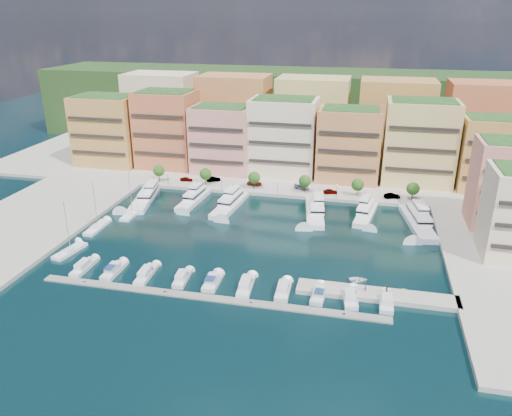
# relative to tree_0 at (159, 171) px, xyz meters

# --- Properties ---
(ground) EXTENTS (400.00, 400.00, 0.00)m
(ground) POSITION_rel_tree_0_xyz_m (40.00, -33.50, -4.74)
(ground) COLOR black
(ground) RESTS_ON ground
(north_quay) EXTENTS (220.00, 64.00, 2.00)m
(north_quay) POSITION_rel_tree_0_xyz_m (40.00, 28.50, -4.74)
(north_quay) COLOR #9E998E
(north_quay) RESTS_ON ground
(west_quay) EXTENTS (34.00, 76.00, 2.00)m
(west_quay) POSITION_rel_tree_0_xyz_m (-22.00, -41.50, -4.74)
(west_quay) COLOR #9E998E
(west_quay) RESTS_ON ground
(hillside) EXTENTS (240.00, 40.00, 58.00)m
(hillside) POSITION_rel_tree_0_xyz_m (40.00, 76.50, -4.74)
(hillside) COLOR black
(hillside) RESTS_ON ground
(south_pontoon) EXTENTS (72.00, 2.20, 0.35)m
(south_pontoon) POSITION_rel_tree_0_xyz_m (37.00, -63.50, -4.74)
(south_pontoon) COLOR gray
(south_pontoon) RESTS_ON ground
(finger_pier) EXTENTS (32.00, 5.00, 2.00)m
(finger_pier) POSITION_rel_tree_0_xyz_m (70.00, -55.50, -4.74)
(finger_pier) COLOR #9E998E
(finger_pier) RESTS_ON ground
(apartment_0) EXTENTS (22.00, 16.50, 24.80)m
(apartment_0) POSITION_rel_tree_0_xyz_m (-26.00, 16.49, 8.57)
(apartment_0) COLOR #C18F46
(apartment_0) RESTS_ON north_quay
(apartment_1) EXTENTS (20.00, 16.50, 26.80)m
(apartment_1) POSITION_rel_tree_0_xyz_m (-4.00, 18.49, 9.57)
(apartment_1) COLOR #B05C3A
(apartment_1) RESTS_ON north_quay
(apartment_2) EXTENTS (20.00, 15.50, 22.80)m
(apartment_2) POSITION_rel_tree_0_xyz_m (17.00, 16.49, 7.57)
(apartment_2) COLOR tan
(apartment_2) RESTS_ON north_quay
(apartment_3) EXTENTS (22.00, 16.50, 25.80)m
(apartment_3) POSITION_rel_tree_0_xyz_m (38.00, 18.49, 9.07)
(apartment_3) COLOR #F6DDBE
(apartment_3) RESTS_ON north_quay
(apartment_4) EXTENTS (20.00, 15.50, 23.80)m
(apartment_4) POSITION_rel_tree_0_xyz_m (60.00, 16.49, 8.07)
(apartment_4) COLOR #B96D45
(apartment_4) RESTS_ON north_quay
(apartment_5) EXTENTS (22.00, 16.50, 26.80)m
(apartment_5) POSITION_rel_tree_0_xyz_m (82.00, 18.49, 9.57)
(apartment_5) COLOR #E2C777
(apartment_5) RESTS_ON north_quay
(apartment_6) EXTENTS (20.00, 15.50, 22.80)m
(apartment_6) POSITION_rel_tree_0_xyz_m (104.00, 16.49, 7.57)
(apartment_6) COLOR #C18F46
(apartment_6) RESTS_ON north_quay
(apartment_east_a) EXTENTS (18.00, 14.50, 22.80)m
(apartment_east_a) POSITION_rel_tree_0_xyz_m (102.00, -13.51, 7.57)
(apartment_east_a) COLOR tan
(apartment_east_a) RESTS_ON east_quay
(backblock_0) EXTENTS (26.00, 18.00, 30.00)m
(backblock_0) POSITION_rel_tree_0_xyz_m (-15.00, 40.50, 11.26)
(backblock_0) COLOR #F6DDBE
(backblock_0) RESTS_ON north_quay
(backblock_1) EXTENTS (26.00, 18.00, 30.00)m
(backblock_1) POSITION_rel_tree_0_xyz_m (15.00, 40.50, 11.26)
(backblock_1) COLOR #B96D45
(backblock_1) RESTS_ON north_quay
(backblock_2) EXTENTS (26.00, 18.00, 30.00)m
(backblock_2) POSITION_rel_tree_0_xyz_m (45.00, 40.50, 11.26)
(backblock_2) COLOR #E2C777
(backblock_2) RESTS_ON north_quay
(backblock_3) EXTENTS (26.00, 18.00, 30.00)m
(backblock_3) POSITION_rel_tree_0_xyz_m (75.00, 40.50, 11.26)
(backblock_3) COLOR #C18F46
(backblock_3) RESTS_ON north_quay
(backblock_4) EXTENTS (26.00, 18.00, 30.00)m
(backblock_4) POSITION_rel_tree_0_xyz_m (105.00, 40.50, 11.26)
(backblock_4) COLOR #B05C3A
(backblock_4) RESTS_ON north_quay
(tree_0) EXTENTS (3.80, 3.80, 5.65)m
(tree_0) POSITION_rel_tree_0_xyz_m (0.00, 0.00, 0.00)
(tree_0) COLOR #473323
(tree_0) RESTS_ON north_quay
(tree_1) EXTENTS (3.80, 3.80, 5.65)m
(tree_1) POSITION_rel_tree_0_xyz_m (16.00, 0.00, 0.00)
(tree_1) COLOR #473323
(tree_1) RESTS_ON north_quay
(tree_2) EXTENTS (3.80, 3.80, 5.65)m
(tree_2) POSITION_rel_tree_0_xyz_m (32.00, 0.00, 0.00)
(tree_2) COLOR #473323
(tree_2) RESTS_ON north_quay
(tree_3) EXTENTS (3.80, 3.80, 5.65)m
(tree_3) POSITION_rel_tree_0_xyz_m (48.00, 0.00, 0.00)
(tree_3) COLOR #473323
(tree_3) RESTS_ON north_quay
(tree_4) EXTENTS (3.80, 3.80, 5.65)m
(tree_4) POSITION_rel_tree_0_xyz_m (64.00, 0.00, 0.00)
(tree_4) COLOR #473323
(tree_4) RESTS_ON north_quay
(tree_5) EXTENTS (3.80, 3.80, 5.65)m
(tree_5) POSITION_rel_tree_0_xyz_m (80.00, 0.00, 0.00)
(tree_5) COLOR #473323
(tree_5) RESTS_ON north_quay
(lamppost_0) EXTENTS (0.30, 0.30, 4.20)m
(lamppost_0) POSITION_rel_tree_0_xyz_m (4.00, -2.30, -0.92)
(lamppost_0) COLOR black
(lamppost_0) RESTS_ON north_quay
(lamppost_1) EXTENTS (0.30, 0.30, 4.20)m
(lamppost_1) POSITION_rel_tree_0_xyz_m (22.00, -2.30, -0.92)
(lamppost_1) COLOR black
(lamppost_1) RESTS_ON north_quay
(lamppost_2) EXTENTS (0.30, 0.30, 4.20)m
(lamppost_2) POSITION_rel_tree_0_xyz_m (40.00, -2.30, -0.92)
(lamppost_2) COLOR black
(lamppost_2) RESTS_ON north_quay
(lamppost_3) EXTENTS (0.30, 0.30, 4.20)m
(lamppost_3) POSITION_rel_tree_0_xyz_m (58.00, -2.30, -0.92)
(lamppost_3) COLOR black
(lamppost_3) RESTS_ON north_quay
(lamppost_4) EXTENTS (0.30, 0.30, 4.20)m
(lamppost_4) POSITION_rel_tree_0_xyz_m (76.00, -2.30, -0.92)
(lamppost_4) COLOR black
(lamppost_4) RESTS_ON north_quay
(yacht_0) EXTENTS (8.73, 22.31, 7.30)m
(yacht_0) POSITION_rel_tree_0_xyz_m (1.65, -14.50, -3.53)
(yacht_0) COLOR white
(yacht_0) RESTS_ON ground
(yacht_1) EXTENTS (5.29, 18.28, 7.30)m
(yacht_1) POSITION_rel_tree_0_xyz_m (16.45, -12.81, -3.65)
(yacht_1) COLOR white
(yacht_1) RESTS_ON ground
(yacht_2) EXTENTS (6.60, 21.27, 7.30)m
(yacht_2) POSITION_rel_tree_0_xyz_m (28.16, -14.09, -3.53)
(yacht_2) COLOR white
(yacht_2) RESTS_ON ground
(yacht_4) EXTENTS (7.74, 21.97, 7.30)m
(yacht_4) POSITION_rel_tree_0_xyz_m (52.90, -14.41, -3.65)
(yacht_4) COLOR white
(yacht_4) RESTS_ON ground
(yacht_5) EXTENTS (6.64, 18.37, 7.30)m
(yacht_5) POSITION_rel_tree_0_xyz_m (66.94, -12.73, -3.53)
(yacht_5) COLOR white
(yacht_5) RESTS_ON ground
(yacht_6) EXTENTS (8.93, 24.24, 7.30)m
(yacht_6) POSITION_rel_tree_0_xyz_m (80.51, -15.39, -3.53)
(yacht_6) COLOR white
(yacht_6) RESTS_ON ground
(cruiser_0) EXTENTS (2.44, 8.54, 2.55)m
(cruiser_0) POSITION_rel_tree_0_xyz_m (6.62, -58.09, -4.20)
(cruiser_0) COLOR silver
(cruiser_0) RESTS_ON ground
(cruiser_1) EXTENTS (2.66, 8.07, 2.66)m
(cruiser_1) POSITION_rel_tree_0_xyz_m (13.86, -58.11, -4.17)
(cruiser_1) COLOR silver
(cruiser_1) RESTS_ON ground
(cruiser_2) EXTENTS (2.86, 9.10, 2.55)m
(cruiser_2) POSITION_rel_tree_0_xyz_m (21.47, -58.10, -4.20)
(cruiser_2) COLOR silver
(cruiser_2) RESTS_ON ground
(cruiser_3) EXTENTS (3.00, 7.39, 2.55)m
(cruiser_3) POSITION_rel_tree_0_xyz_m (29.67, -58.08, -4.20)
(cruiser_3) COLOR silver
(cruiser_3) RESTS_ON ground
(cruiser_4) EXTENTS (2.99, 7.38, 2.66)m
(cruiser_4) POSITION_rel_tree_0_xyz_m (36.45, -58.10, -4.17)
(cruiser_4) COLOR silver
(cruiser_4) RESTS_ON ground
(cruiser_5) EXTENTS (3.23, 8.94, 2.55)m
(cruiser_5) POSITION_rel_tree_0_xyz_m (43.64, -58.10, -4.20)
(cruiser_5) COLOR silver
(cruiser_5) RESTS_ON ground
(cruiser_6) EXTENTS (3.00, 7.78, 2.55)m
(cruiser_6) POSITION_rel_tree_0_xyz_m (51.47, -58.08, -4.20)
(cruiser_6) COLOR silver
(cruiser_6) RESTS_ON ground
(cruiser_7) EXTENTS (3.07, 7.45, 2.66)m
(cruiser_7) POSITION_rel_tree_0_xyz_m (58.76, -58.10, -4.17)
(cruiser_7) COLOR silver
(cruiser_7) RESTS_ON ground
(cruiser_8) EXTENTS (3.62, 7.88, 2.55)m
(cruiser_8) POSITION_rel_tree_0_xyz_m (64.87, -58.08, -4.20)
(cruiser_8) COLOR silver
(cruiser_8) RESTS_ON ground
(cruiser_9) EXTENTS (2.69, 7.19, 2.55)m
(cruiser_9) POSITION_rel_tree_0_xyz_m (71.87, -58.08, -4.20)
(cruiser_9) COLOR silver
(cruiser_9) RESTS_ON ground
(sailboat_1) EXTENTS (2.99, 9.93, 13.20)m
(sailboat_1) POSITION_rel_tree_0_xyz_m (-1.81, -37.53, -4.44)
(sailboat_1) COLOR white
(sailboat_1) RESTS_ON ground
(sailboat_2) EXTENTS (2.82, 9.73, 13.20)m
(sailboat_2) POSITION_rel_tree_0_xyz_m (2.89, -26.86, -4.43)
(sailboat_2) COLOR white
(sailboat_2) RESTS_ON ground
(sailboat_0) EXTENTS (4.43, 9.70, 13.20)m
(sailboat_0) POSITION_rel_tree_0_xyz_m (-1.04, -51.44, -4.43)
(sailboat_0) COLOR white
(sailboat_0) RESTS_ON ground
(tender_3) EXTENTS (1.94, 1.80, 0.83)m
(tender_3) POSITION_rel_tree_0_xyz_m (75.26, -52.12, -4.33)
(tender_3) COLOR #F1EBB9
(tender_3) RESTS_ON ground
(tender_2) EXTENTS (4.31, 3.39, 0.81)m
(tender_2) POSITION_rel_tree_0_xyz_m (66.17, -49.99, -4.34)
(tender_2) COLOR white
(tender_2) RESTS_ON ground
(car_0) EXTENTS (4.28, 2.02, 1.42)m
(car_0) POSITION_rel_tree_0_xyz_m (8.47, 2.41, -3.04)
(car_0) COLOR gray
(car_0) RESTS_ON north_quay
(car_1) EXTENTS (4.84, 3.32, 1.51)m
(car_1) POSITION_rel_tree_0_xyz_m (17.29, 4.19, -2.99)
(car_1) COLOR gray
(car_1) RESTS_ON north_quay
(car_2) EXTENTS (4.92, 2.40, 1.35)m
(car_2) POSITION_rel_tree_0_xyz_m (31.35, 3.40, -3.07)
(car_2) COLOR gray
(car_2) RESTS_ON north_quay
(car_3) EXTENTS (5.24, 3.42, 1.41)m
(car_3) POSITION_rel_tree_0_xyz_m (46.73, 2.91, -3.04)
(car_3) COLOR gray
(car_3) RESTS_ON north_quay
(car_4) EXTENTS (4.69, 2.82, 1.49)m
(car_4) POSITION_rel_tree_0_xyz_m (55.89, 0.80, -3.00)
(car_4) COLOR gray
(car_4) RESTS_ON north_quay
(car_5) EXTENTS (4.97, 2.74, 1.55)m
(car_5) POSITION_rel_tree_0_xyz_m (74.31, 0.72, -2.97)
(car_5) COLOR gray
(car_5) RESTS_ON north_quay
(person_0) EXTENTS (0.47, 0.64, 1.63)m
(person_0) POSITION_rel_tree_0_xyz_m (67.72, -55.29, -2.93)
(person_0) COLOR #25354A
(person_0) RESTS_ON finger_pier
(person_1) EXTENTS (1.01, 0.85, 1.85)m
(person_1) POSITION_rel_tree_0_xyz_m (71.75, -55.23, -2.82)
(person_1) COLOR brown
(person_1) RESTS_ON finger_pier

